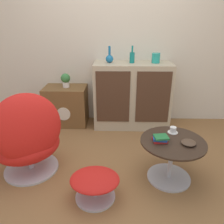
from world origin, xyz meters
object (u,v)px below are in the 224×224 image
object	(u,v)px
vase_inner_right	(156,58)
bowl	(189,143)
ottoman	(95,182)
vase_leftmost	(110,58)
potted_plant	(66,80)
sideboard	(132,95)
egg_chair	(28,138)
vase_inner_left	(132,57)
teacup	(173,130)
tv_console	(66,106)
book_stack	(160,139)
coffee_table	(171,155)

from	to	relation	value
vase_inner_right	bowl	world-z (taller)	vase_inner_right
ottoman	vase_leftmost	xyz separation A→B (m)	(0.08, 1.54, 0.85)
potted_plant	bowl	world-z (taller)	potted_plant
potted_plant	sideboard	bearing A→B (deg)	-1.57
egg_chair	ottoman	xyz separation A→B (m)	(0.71, -0.35, -0.25)
ottoman	bowl	world-z (taller)	bowl
sideboard	bowl	distance (m)	1.38
sideboard	bowl	size ratio (longest dim) A/B	8.06
vase_inner_left	teacup	xyz separation A→B (m)	(0.38, -1.08, -0.57)
egg_chair	vase_leftmost	bearing A→B (deg)	56.52
tv_console	vase_leftmost	world-z (taller)	vase_leftmost
sideboard	book_stack	world-z (taller)	sideboard
vase_inner_left	ottoman	bearing A→B (deg)	-104.42
sideboard	coffee_table	xyz separation A→B (m)	(0.33, -1.25, -0.20)
book_stack	bowl	world-z (taller)	book_stack
sideboard	tv_console	world-z (taller)	sideboard
coffee_table	vase_leftmost	size ratio (longest dim) A/B	2.77
sideboard	vase_inner_right	distance (m)	0.63
vase_leftmost	teacup	size ratio (longest dim) A/B	2.16
book_stack	bowl	distance (m)	0.26
vase_inner_right	bowl	distance (m)	1.43
tv_console	vase_inner_left	world-z (taller)	vase_inner_left
tv_console	vase_leftmost	xyz separation A→B (m)	(0.67, -0.02, 0.73)
teacup	sideboard	bearing A→B (deg)	108.62
vase_leftmost	vase_inner_left	bearing A→B (deg)	-0.00
sideboard	tv_console	size ratio (longest dim) A/B	1.77
ottoman	vase_leftmost	distance (m)	1.76
coffee_table	book_stack	xyz separation A→B (m)	(-0.13, -0.01, 0.19)
sideboard	potted_plant	xyz separation A→B (m)	(-0.98, 0.03, 0.23)
tv_console	ottoman	world-z (taller)	tv_console
book_stack	vase_inner_right	bearing A→B (deg)	84.81
egg_chair	vase_leftmost	world-z (taller)	vase_leftmost
vase_inner_left	potted_plant	xyz separation A→B (m)	(-0.97, 0.02, -0.33)
vase_inner_left	teacup	bearing A→B (deg)	-70.68
bowl	ottoman	bearing A→B (deg)	-165.28
vase_inner_left	book_stack	distance (m)	1.40
egg_chair	potted_plant	world-z (taller)	egg_chair
ottoman	potted_plant	size ratio (longest dim) A/B	2.19
egg_chair	vase_leftmost	distance (m)	1.55
vase_leftmost	vase_inner_left	world-z (taller)	vase_inner_left
sideboard	coffee_table	world-z (taller)	sideboard
egg_chair	bowl	distance (m)	1.58
egg_chair	tv_console	bearing A→B (deg)	84.51
coffee_table	book_stack	world-z (taller)	book_stack
tv_console	egg_chair	world-z (taller)	egg_chair
ottoman	coffee_table	xyz separation A→B (m)	(0.74, 0.29, 0.11)
tv_console	coffee_table	xyz separation A→B (m)	(1.33, -1.28, -0.01)
vase_inner_right	teacup	bearing A→B (deg)	-87.43
ottoman	bowl	size ratio (longest dim) A/B	3.28
tv_console	teacup	world-z (taller)	tv_console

